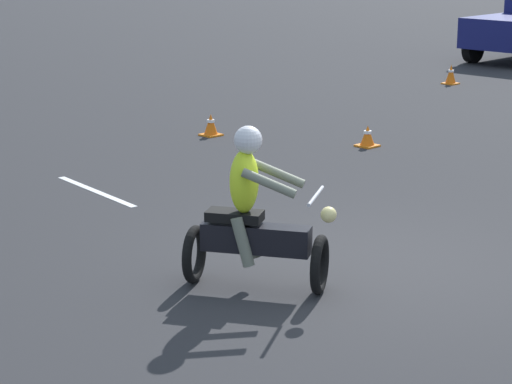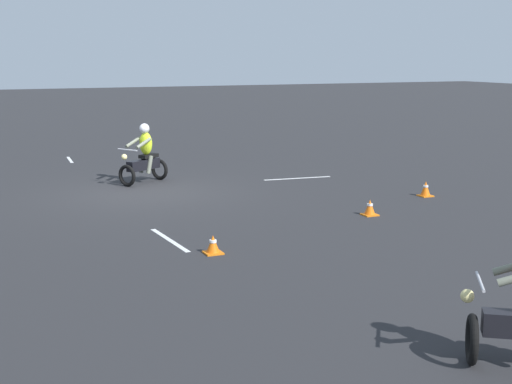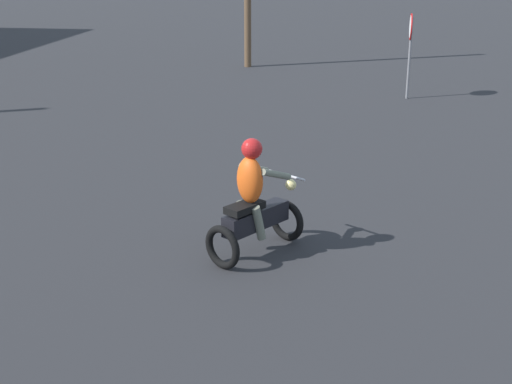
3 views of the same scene
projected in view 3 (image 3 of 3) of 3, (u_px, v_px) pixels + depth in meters
The scene contains 2 objects.
motorcycle_rider_background at pixel (254, 205), 9.60m from camera, with size 1.49×1.29×1.66m.
stop_sign at pixel (410, 39), 19.20m from camera, with size 0.70×0.08×2.30m.
Camera 3 is at (-10.21, 10.74, 4.05)m, focal length 50.00 mm.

